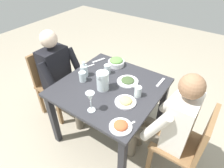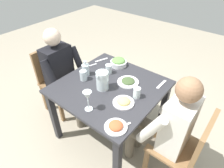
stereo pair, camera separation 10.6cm
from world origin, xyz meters
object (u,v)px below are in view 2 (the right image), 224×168
(plate_fries, at_px, (124,102))
(water_glass_by_pitcher, at_px, (83,75))
(water_glass_center, at_px, (109,69))
(water_glass_near_right, at_px, (137,93))
(wine_glass, at_px, (88,97))
(chair_near, at_px, (185,148))
(plate_rice_curry, at_px, (116,126))
(oil_carafe, at_px, (86,70))
(diner_near, at_px, (166,125))
(salad_bowl, at_px, (118,62))
(diner_far, at_px, (64,73))
(water_pitcher, at_px, (102,80))
(plate_dolmas, at_px, (128,81))
(chair_far, at_px, (55,77))
(dining_table, at_px, (110,94))

(plate_fries, xyz_separation_m, water_glass_by_pitcher, (0.03, 0.54, 0.04))
(water_glass_center, height_order, water_glass_near_right, water_glass_near_right)
(water_glass_by_pitcher, xyz_separation_m, wine_glass, (-0.28, -0.35, 0.09))
(chair_near, xyz_separation_m, plate_rice_curry, (-0.36, 0.48, 0.25))
(chair_near, xyz_separation_m, wine_glass, (-0.34, 0.78, 0.38))
(oil_carafe, bearing_deg, diner_near, -91.36)
(salad_bowl, distance_m, water_glass_near_right, 0.58)
(diner_far, relative_size, water_pitcher, 6.08)
(plate_rice_curry, bearing_deg, diner_far, 72.88)
(salad_bowl, height_order, water_glass_near_right, water_glass_near_right)
(chair_near, bearing_deg, salad_bowl, 68.95)
(plate_rice_curry, bearing_deg, diner_near, -37.51)
(chair_near, distance_m, plate_dolmas, 0.80)
(salad_bowl, xyz_separation_m, oil_carafe, (-0.37, 0.16, 0.01))
(diner_far, height_order, plate_rice_curry, diner_far)
(plate_fries, height_order, plate_dolmas, plate_fries)
(chair_far, relative_size, water_glass_center, 8.35)
(dining_table, height_order, chair_near, chair_near)
(water_pitcher, relative_size, plate_rice_curry, 1.04)
(chair_near, bearing_deg, water_pitcher, 93.01)
(diner_far, distance_m, water_pitcher, 0.64)
(plate_dolmas, bearing_deg, wine_glass, 175.09)
(chair_far, relative_size, plate_fries, 4.42)
(water_pitcher, height_order, salad_bowl, water_pitcher)
(water_glass_by_pitcher, xyz_separation_m, water_glass_near_right, (0.11, -0.58, -0.00))
(plate_fries, bearing_deg, plate_rice_curry, -155.96)
(plate_dolmas, height_order, water_glass_center, water_glass_center)
(diner_far, relative_size, water_glass_by_pitcher, 10.84)
(plate_fries, distance_m, oil_carafe, 0.60)
(chair_near, distance_m, wine_glass, 0.93)
(water_glass_near_right, bearing_deg, water_pitcher, 106.28)
(chair_near, height_order, oil_carafe, oil_carafe)
(chair_far, xyz_separation_m, water_glass_by_pitcher, (-0.02, -0.57, 0.29))
(water_glass_center, bearing_deg, oil_carafe, 135.18)
(plate_rice_curry, bearing_deg, dining_table, 44.28)
(diner_near, distance_m, oil_carafe, 0.99)
(chair_near, relative_size, plate_dolmas, 3.91)
(chair_near, height_order, plate_rice_curry, chair_near)
(plate_dolmas, height_order, water_glass_near_right, water_glass_near_right)
(water_pitcher, height_order, plate_rice_curry, water_pitcher)
(water_glass_center, bearing_deg, wine_glass, -157.65)
(dining_table, bearing_deg, salad_bowl, 24.74)
(dining_table, bearing_deg, oil_carafe, 90.94)
(chair_near, distance_m, diner_near, 0.25)
(water_glass_near_right, xyz_separation_m, wine_glass, (-0.39, 0.23, 0.09))
(dining_table, xyz_separation_m, wine_glass, (-0.37, -0.07, 0.25))
(wine_glass, bearing_deg, diner_near, -59.53)
(oil_carafe, bearing_deg, salad_bowl, -23.74)
(chair_near, bearing_deg, water_glass_by_pitcher, 93.07)
(water_glass_center, relative_size, water_glass_by_pitcher, 0.97)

